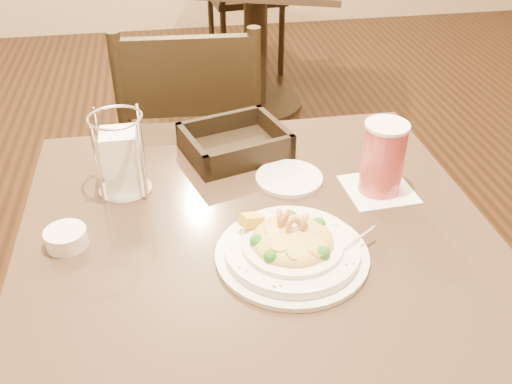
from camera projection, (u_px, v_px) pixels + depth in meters
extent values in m
cylinder|color=black|center=(258.00, 359.00, 1.29)|extent=(0.12, 0.12, 0.67)
cube|color=#483629|center=(258.00, 239.00, 1.09)|extent=(0.90, 0.90, 0.03)
cylinder|color=black|center=(255.00, 103.00, 3.22)|extent=(0.52, 0.52, 0.03)
cylinder|color=black|center=(255.00, 43.00, 3.02)|extent=(0.12, 0.12, 0.67)
cube|color=black|center=(194.00, 156.00, 1.87)|extent=(0.45, 0.45, 0.04)
cylinder|color=black|center=(245.00, 183.00, 2.17)|extent=(0.04, 0.04, 0.43)
cylinder|color=black|center=(149.00, 188.00, 2.14)|extent=(0.04, 0.04, 0.43)
cylinder|color=black|center=(254.00, 243.00, 1.87)|extent=(0.04, 0.04, 0.43)
cylinder|color=black|center=(143.00, 250.00, 1.84)|extent=(0.04, 0.04, 0.43)
cylinder|color=black|center=(254.00, 108.00, 1.60)|extent=(0.04, 0.04, 0.46)
cylinder|color=black|center=(124.00, 114.00, 1.57)|extent=(0.04, 0.04, 0.46)
cube|color=black|center=(187.00, 77.00, 1.53)|extent=(0.36, 0.05, 0.22)
cylinder|color=black|center=(265.00, 23.00, 3.77)|extent=(0.04, 0.04, 0.43)
cylinder|color=black|center=(211.00, 28.00, 3.69)|extent=(0.04, 0.04, 0.43)
cylinder|color=black|center=(281.00, 41.00, 3.48)|extent=(0.04, 0.04, 0.43)
cylinder|color=black|center=(224.00, 47.00, 3.40)|extent=(0.04, 0.04, 0.43)
cylinder|color=white|center=(292.00, 255.00, 1.02)|extent=(0.28, 0.28, 0.01)
cylinder|color=white|center=(292.00, 249.00, 1.01)|extent=(0.24, 0.24, 0.02)
cylinder|color=white|center=(292.00, 243.00, 1.01)|extent=(0.18, 0.18, 0.01)
ellipsoid|color=gold|center=(292.00, 241.00, 1.00)|extent=(0.15, 0.15, 0.05)
cube|color=yellow|center=(251.00, 220.00, 1.03)|extent=(0.05, 0.04, 0.03)
cube|color=silver|center=(357.00, 240.00, 1.02)|extent=(0.09, 0.06, 0.01)
cube|color=silver|center=(327.00, 241.00, 1.01)|extent=(0.03, 0.03, 0.00)
torus|color=gold|center=(276.00, 234.00, 1.01)|extent=(0.04, 0.04, 0.02)
torus|color=gold|center=(286.00, 242.00, 0.99)|extent=(0.03, 0.03, 0.02)
torus|color=gold|center=(316.00, 250.00, 0.97)|extent=(0.04, 0.04, 0.02)
torus|color=gold|center=(272.00, 231.00, 1.00)|extent=(0.04, 0.04, 0.01)
torus|color=gold|center=(303.00, 240.00, 0.99)|extent=(0.03, 0.03, 0.02)
torus|color=gold|center=(318.00, 241.00, 0.97)|extent=(0.05, 0.05, 0.02)
torus|color=gold|center=(274.00, 242.00, 0.99)|extent=(0.05, 0.05, 0.02)
torus|color=gold|center=(274.00, 241.00, 1.00)|extent=(0.04, 0.04, 0.00)
torus|color=gold|center=(289.00, 238.00, 1.00)|extent=(0.05, 0.04, 0.02)
torus|color=gold|center=(280.00, 245.00, 0.97)|extent=(0.04, 0.04, 0.01)
torus|color=gold|center=(300.00, 237.00, 0.98)|extent=(0.03, 0.03, 0.02)
torus|color=gold|center=(272.00, 234.00, 1.00)|extent=(0.04, 0.05, 0.02)
torus|color=gold|center=(287.00, 224.00, 1.02)|extent=(0.05, 0.05, 0.01)
torus|color=gold|center=(294.00, 253.00, 0.96)|extent=(0.03, 0.04, 0.02)
torus|color=gold|center=(275.00, 237.00, 0.99)|extent=(0.04, 0.04, 0.02)
torus|color=#E4A171|center=(294.00, 226.00, 0.98)|extent=(0.04, 0.03, 0.04)
torus|color=#E4A171|center=(304.00, 222.00, 0.99)|extent=(0.03, 0.04, 0.04)
torus|color=#E4A171|center=(280.00, 218.00, 1.00)|extent=(0.02, 0.04, 0.04)
torus|color=#E4A171|center=(285.00, 218.00, 1.00)|extent=(0.03, 0.04, 0.03)
ellipsoid|color=#1B5513|center=(318.00, 224.00, 1.03)|extent=(0.03, 0.03, 0.02)
ellipsoid|color=#1B5513|center=(290.00, 216.00, 1.05)|extent=(0.03, 0.03, 0.02)
ellipsoid|color=#1B5513|center=(257.00, 241.00, 0.99)|extent=(0.03, 0.03, 0.02)
ellipsoid|color=#1B5513|center=(271.00, 256.00, 0.96)|extent=(0.03, 0.03, 0.02)
ellipsoid|color=#1B5513|center=(322.00, 252.00, 0.97)|extent=(0.03, 0.03, 0.02)
cube|color=#266619|center=(241.00, 229.00, 1.05)|extent=(0.00, 0.00, 0.00)
cube|color=#266619|center=(334.00, 225.00, 1.06)|extent=(0.00, 0.00, 0.00)
cube|color=#266619|center=(273.00, 212.00, 1.09)|extent=(0.00, 0.00, 0.00)
cube|color=#266619|center=(322.00, 217.00, 1.08)|extent=(0.00, 0.00, 0.00)
cube|color=#266619|center=(239.00, 267.00, 0.96)|extent=(0.00, 0.00, 0.00)
cube|color=#266619|center=(337.00, 226.00, 1.05)|extent=(0.00, 0.00, 0.00)
cube|color=#266619|center=(275.00, 287.00, 0.92)|extent=(0.00, 0.00, 0.00)
cube|color=#266619|center=(274.00, 286.00, 0.92)|extent=(0.00, 0.00, 0.00)
cube|color=#266619|center=(354.00, 264.00, 0.97)|extent=(0.00, 0.00, 0.00)
cube|color=#266619|center=(281.00, 286.00, 0.92)|extent=(0.00, 0.00, 0.00)
cube|color=#266619|center=(250.00, 224.00, 1.06)|extent=(0.00, 0.00, 0.00)
cube|color=#266619|center=(346.00, 265.00, 0.97)|extent=(0.00, 0.00, 0.00)
cube|color=#266619|center=(247.00, 270.00, 0.95)|extent=(0.00, 0.00, 0.00)
cube|color=#266619|center=(348.00, 246.00, 1.01)|extent=(0.00, 0.00, 0.00)
cube|color=white|center=(378.00, 189.00, 1.20)|extent=(0.15, 0.15, 0.00)
cylinder|color=#BF4349|center=(383.00, 158.00, 1.16)|extent=(0.09, 0.09, 0.15)
cylinder|color=white|center=(387.00, 126.00, 1.12)|extent=(0.09, 0.09, 0.01)
cube|color=black|center=(235.00, 150.00, 1.33)|extent=(0.26, 0.24, 0.02)
cube|color=black|center=(275.00, 129.00, 1.35)|extent=(0.06, 0.18, 0.05)
cube|color=black|center=(192.00, 148.00, 1.27)|extent=(0.06, 0.18, 0.05)
cube|color=black|center=(220.00, 123.00, 1.38)|extent=(0.22, 0.08, 0.05)
cube|color=black|center=(251.00, 155.00, 1.25)|extent=(0.22, 0.08, 0.05)
cylinder|color=silver|center=(126.00, 189.00, 1.20)|extent=(0.11, 0.11, 0.01)
torus|color=silver|center=(115.00, 117.00, 1.11)|extent=(0.11, 0.11, 0.01)
cube|color=white|center=(122.00, 161.00, 1.16)|extent=(0.09, 0.09, 0.13)
cylinder|color=silver|center=(98.00, 166.00, 1.11)|extent=(0.01, 0.01, 0.17)
cylinder|color=silver|center=(142.00, 162.00, 1.12)|extent=(0.01, 0.01, 0.17)
cylinder|color=silver|center=(100.00, 145.00, 1.18)|extent=(0.01, 0.01, 0.17)
cylinder|color=silver|center=(142.00, 141.00, 1.19)|extent=(0.01, 0.01, 0.17)
cylinder|color=white|center=(289.00, 178.00, 1.23)|extent=(0.18, 0.18, 0.01)
cylinder|color=white|center=(66.00, 238.00, 1.04)|extent=(0.09, 0.09, 0.03)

